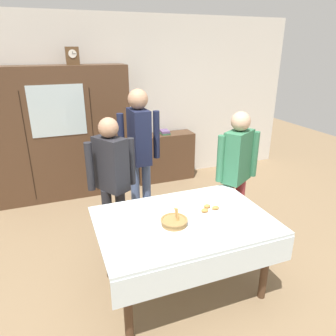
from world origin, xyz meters
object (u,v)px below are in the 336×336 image
dining_table (185,231)px  tea_cup_far_right (217,233)px  mantel_clock (72,56)px  tea_cup_near_left (265,223)px  bread_basket (174,221)px  book_stack (165,132)px  tea_cup_back_edge (237,210)px  wall_cabinet (60,135)px  tea_cup_mid_right (148,217)px  person_by_cabinet (237,166)px  person_near_right_end (112,174)px  pastry_plate (210,210)px  bookshelf_low (165,157)px  spoon_far_right (132,227)px  spoon_near_right (159,239)px  person_behind_table_right (139,146)px

dining_table → tea_cup_far_right: tea_cup_far_right is taller
mantel_clock → tea_cup_near_left: (1.22, -2.91, -1.31)m
bread_basket → tea_cup_near_left: bearing=-22.5°
book_stack → tea_cup_back_edge: book_stack is taller
tea_cup_near_left → bread_basket: bearing=157.5°
wall_cabinet → bread_basket: (0.78, -2.61, -0.20)m
tea_cup_back_edge → tea_cup_mid_right: same height
bread_basket → mantel_clock: bearing=100.6°
tea_cup_back_edge → wall_cabinet: bearing=118.2°
person_by_cabinet → wall_cabinet: bearing=131.6°
tea_cup_near_left → person_by_cabinet: size_ratio=0.08×
mantel_clock → tea_cup_far_right: (0.76, -2.90, -1.31)m
person_near_right_end → person_by_cabinet: size_ratio=0.99×
tea_cup_near_left → person_near_right_end: person_near_right_end is taller
wall_cabinet → tea_cup_back_edge: (1.41, -2.62, -0.21)m
dining_table → tea_cup_mid_right: size_ratio=11.97×
mantel_clock → bread_basket: 2.96m
tea_cup_near_left → wall_cabinet: bearing=117.4°
wall_cabinet → person_near_right_end: bearing=-76.0°
tea_cup_mid_right → pastry_plate: size_ratio=0.46×
tea_cup_mid_right → bread_basket: (0.19, -0.17, 0.01)m
bookshelf_low → bread_basket: 2.84m
book_stack → person_by_cabinet: person_by_cabinet is taller
pastry_plate → wall_cabinet: bearing=115.2°
spoon_far_right → bookshelf_low: bearing=64.1°
bread_basket → person_near_right_end: (-0.36, 0.90, 0.15)m
tea_cup_mid_right → person_near_right_end: (-0.17, 0.74, 0.16)m
wall_cabinet → tea_cup_back_edge: 2.98m
wall_cabinet → tea_cup_near_left: bearing=-62.6°
pastry_plate → person_near_right_end: person_near_right_end is taller
wall_cabinet → mantel_clock: 1.14m
bookshelf_low → book_stack: 0.44m
tea_cup_back_edge → spoon_far_right: bearing=174.4°
tea_cup_back_edge → person_near_right_end: size_ratio=0.08×
book_stack → spoon_far_right: bearing=-115.9°
pastry_plate → spoon_near_right: 0.65m
tea_cup_mid_right → spoon_far_right: bearing=-154.0°
bookshelf_low → tea_cup_near_left: 2.99m
tea_cup_far_right → tea_cup_near_left: bearing=-2.0°
dining_table → tea_cup_near_left: bearing=-28.2°
bread_basket → person_by_cabinet: bearing=30.9°
wall_cabinet → spoon_far_right: wall_cabinet is taller
tea_cup_far_right → spoon_far_right: bearing=149.0°
bookshelf_low → tea_cup_near_left: bookshelf_low is taller
book_stack → bread_basket: (-0.90, -2.66, -0.07)m
tea_cup_mid_right → mantel_clock: bearing=97.0°
tea_cup_back_edge → pastry_plate: (-0.22, 0.11, -0.01)m
dining_table → person_behind_table_right: person_behind_table_right is taller
pastry_plate → tea_cup_back_edge: bearing=-25.4°
book_stack → tea_cup_mid_right: bearing=-113.5°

